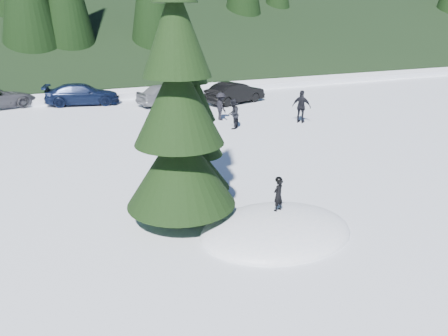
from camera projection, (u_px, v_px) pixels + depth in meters
name	position (u px, v px, depth m)	size (l,w,h in m)	color
ground	(276.00, 232.00, 12.44)	(200.00, 200.00, 0.00)	white
snow_mound	(276.00, 232.00, 12.44)	(4.48, 3.52, 0.96)	white
spruce_tall	(178.00, 112.00, 12.04)	(3.20, 3.20, 8.60)	#312010
spruce_short	(196.00, 138.00, 14.03)	(2.20, 2.20, 5.37)	#312010
child_skier	(278.00, 195.00, 12.53)	(0.35, 0.23, 0.97)	black
adult_0	(233.00, 114.00, 23.38)	(0.78, 0.61, 1.60)	black
adult_1	(301.00, 107.00, 24.63)	(1.08, 0.45, 1.84)	black
adult_2	(221.00, 106.00, 25.29)	(1.04, 0.60, 1.61)	black
car_3	(82.00, 94.00, 29.64)	(1.99, 4.88, 1.42)	#0E1733
car_4	(168.00, 94.00, 29.63)	(1.75, 4.35, 1.48)	gray
car_5	(235.00, 93.00, 30.12)	(1.55, 4.44, 1.46)	black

